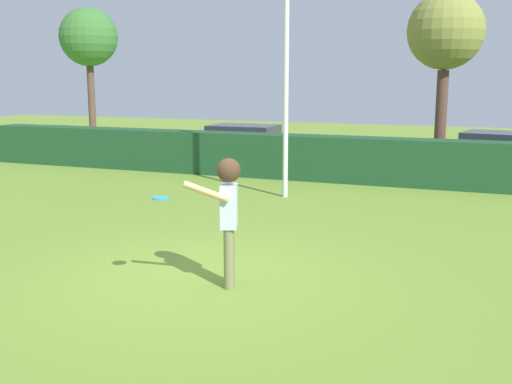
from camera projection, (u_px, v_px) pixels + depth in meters
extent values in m
plane|color=olive|center=(198.00, 278.00, 8.86)|extent=(60.00, 60.00, 0.00)
cylinder|color=olive|center=(229.00, 259.00, 8.34)|extent=(0.14, 0.14, 0.84)
cylinder|color=olive|center=(230.00, 255.00, 8.53)|extent=(0.14, 0.14, 0.84)
cube|color=silver|center=(229.00, 206.00, 8.30)|extent=(0.34, 0.43, 0.58)
cylinder|color=tan|center=(206.00, 192.00, 8.04)|extent=(0.61, 0.30, 0.30)
cylinder|color=tan|center=(230.00, 204.00, 8.54)|extent=(0.09, 0.09, 0.62)
sphere|color=tan|center=(229.00, 173.00, 8.22)|extent=(0.22, 0.22, 0.22)
sphere|color=#462F1D|center=(229.00, 170.00, 8.21)|extent=(0.33, 0.33, 0.33)
cylinder|color=#268CE5|center=(161.00, 198.00, 8.18)|extent=(0.22, 0.22, 0.03)
cylinder|color=silver|center=(286.00, 85.00, 14.36)|extent=(0.12, 0.12, 5.31)
cube|color=#1D4727|center=(345.00, 159.00, 16.91)|extent=(23.63, 0.90, 1.24)
cube|color=#B21E1E|center=(244.00, 145.00, 20.84)|extent=(4.22, 1.75, 0.55)
cube|color=#2D333D|center=(244.00, 131.00, 20.75)|extent=(2.22, 1.59, 0.40)
cylinder|color=black|center=(293.00, 152.00, 21.16)|extent=(0.60, 0.11, 0.60)
cylinder|color=black|center=(277.00, 158.00, 19.60)|extent=(0.60, 0.11, 0.60)
cylinder|color=black|center=(215.00, 149.00, 22.19)|extent=(0.60, 0.11, 0.60)
cylinder|color=black|center=(194.00, 154.00, 20.62)|extent=(0.60, 0.11, 0.60)
cube|color=black|center=(502.00, 155.00, 18.07)|extent=(4.45, 2.47, 0.55)
cube|color=#2D333D|center=(503.00, 139.00, 17.98)|extent=(2.46, 1.95, 0.40)
cylinder|color=black|center=(458.00, 158.00, 19.60)|extent=(0.61, 0.21, 0.60)
cylinder|color=black|center=(443.00, 164.00, 18.19)|extent=(0.61, 0.21, 0.60)
cylinder|color=brown|center=(441.00, 118.00, 20.19)|extent=(0.37, 0.37, 3.07)
sphere|color=olive|center=(446.00, 31.00, 19.68)|extent=(2.46, 2.46, 2.46)
cylinder|color=brown|center=(91.00, 95.00, 30.25)|extent=(0.34, 0.34, 3.91)
sphere|color=#3A7332|center=(89.00, 37.00, 29.73)|extent=(2.80, 2.80, 2.80)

